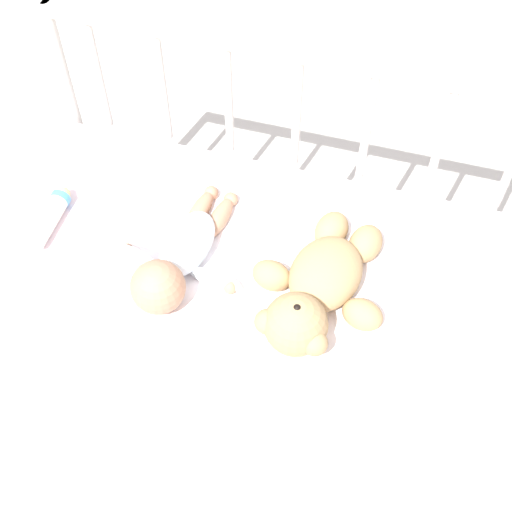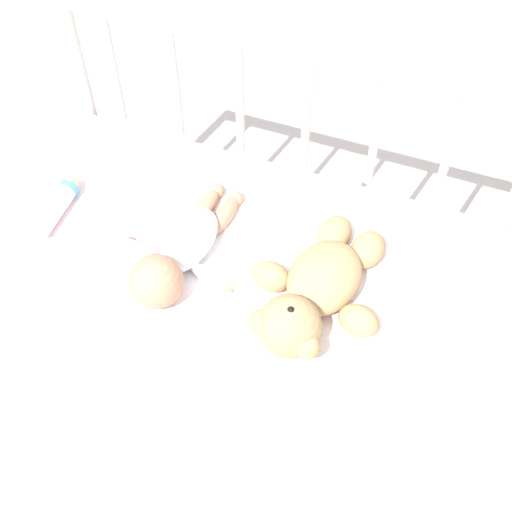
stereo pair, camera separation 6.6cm
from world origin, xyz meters
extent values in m
plane|color=silver|center=(0.00, 0.00, 0.00)|extent=(12.00, 12.00, 0.00)
cube|color=silver|center=(0.00, 0.00, 0.26)|extent=(1.30, 0.68, 0.52)
cylinder|color=beige|center=(-0.63, 0.36, 0.44)|extent=(0.04, 0.04, 0.89)
cube|color=beige|center=(0.00, 0.36, 0.87)|extent=(1.27, 0.03, 0.04)
cylinder|color=beige|center=(-0.53, 0.36, 0.68)|extent=(0.02, 0.02, 0.34)
cylinder|color=beige|center=(-0.35, 0.36, 0.68)|extent=(0.02, 0.02, 0.34)
cylinder|color=beige|center=(-0.18, 0.36, 0.68)|extent=(0.02, 0.02, 0.34)
cylinder|color=beige|center=(0.00, 0.36, 0.68)|extent=(0.02, 0.02, 0.34)
cylinder|color=beige|center=(0.18, 0.36, 0.68)|extent=(0.02, 0.02, 0.34)
cylinder|color=beige|center=(0.35, 0.36, 0.68)|extent=(0.02, 0.02, 0.34)
cube|color=white|center=(0.00, 0.00, 0.52)|extent=(0.86, 0.53, 0.01)
ellipsoid|color=tan|center=(0.16, 0.00, 0.57)|extent=(0.20, 0.24, 0.11)
sphere|color=tan|center=(0.13, -0.16, 0.59)|extent=(0.14, 0.14, 0.14)
sphere|color=tan|center=(0.13, -0.16, 0.63)|extent=(0.06, 0.06, 0.06)
sphere|color=black|center=(0.13, -0.16, 0.65)|extent=(0.02, 0.02, 0.02)
sphere|color=tan|center=(0.18, -0.19, 0.59)|extent=(0.06, 0.06, 0.06)
sphere|color=tan|center=(0.07, -0.17, 0.59)|extent=(0.06, 0.06, 0.06)
ellipsoid|color=tan|center=(0.27, -0.07, 0.55)|extent=(0.11, 0.09, 0.07)
ellipsoid|color=tan|center=(0.04, -0.03, 0.55)|extent=(0.11, 0.09, 0.07)
ellipsoid|color=tan|center=(0.23, 0.12, 0.55)|extent=(0.10, 0.12, 0.08)
ellipsoid|color=tan|center=(0.15, 0.14, 0.55)|extent=(0.10, 0.12, 0.08)
ellipsoid|color=white|center=(-0.17, 0.00, 0.56)|extent=(0.13, 0.21, 0.09)
sphere|color=tan|center=(-0.19, -0.14, 0.58)|extent=(0.13, 0.13, 0.13)
ellipsoid|color=white|center=(-0.08, -0.06, 0.54)|extent=(0.14, 0.06, 0.04)
ellipsoid|color=white|center=(-0.28, -0.09, 0.60)|extent=(0.14, 0.06, 0.04)
sphere|color=tan|center=(-0.04, -0.07, 0.54)|extent=(0.03, 0.03, 0.03)
sphere|color=tan|center=(-0.31, -0.04, 0.54)|extent=(0.03, 0.03, 0.03)
ellipsoid|color=tan|center=(-0.13, 0.11, 0.54)|extent=(0.06, 0.14, 0.04)
ellipsoid|color=tan|center=(-0.18, 0.12, 0.54)|extent=(0.06, 0.14, 0.04)
sphere|color=tan|center=(-0.12, 0.18, 0.54)|extent=(0.04, 0.04, 0.04)
sphere|color=tan|center=(-0.17, 0.19, 0.54)|extent=(0.04, 0.04, 0.04)
cylinder|color=#F4E5CC|center=(-0.53, -0.02, 0.54)|extent=(0.05, 0.15, 0.05)
cylinder|color=#4C99D8|center=(-0.53, 0.06, 0.54)|extent=(0.05, 0.02, 0.05)
sphere|color=#EAC67F|center=(-0.53, 0.08, 0.54)|extent=(0.04, 0.04, 0.04)
camera|label=1|loc=(0.26, -0.92, 1.90)|focal=50.00mm
camera|label=2|loc=(0.33, -0.90, 1.90)|focal=50.00mm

